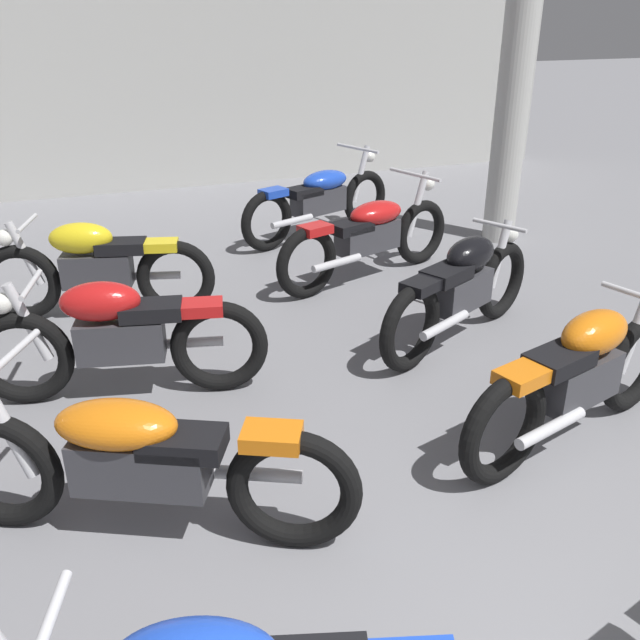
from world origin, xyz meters
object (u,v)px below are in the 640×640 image
object	(u,v)px
motorcycle_left_row_2	(119,336)
motorcycle_right_row_1	(579,375)
support_pillar	(513,96)
motorcycle_left_row_3	(96,267)
motorcycle_left_row_1	(138,460)
motorcycle_right_row_4	(319,199)
motorcycle_right_row_3	(369,235)
motorcycle_right_row_2	(462,288)

from	to	relation	value
motorcycle_left_row_2	motorcycle_right_row_1	xyz separation A→B (m)	(2.52, -1.52, 0.00)
support_pillar	motorcycle_left_row_3	bearing A→B (deg)	-171.43
motorcycle_left_row_2	motorcycle_left_row_3	size ratio (longest dim) A/B	1.01
motorcycle_left_row_1	motorcycle_right_row_4	bearing A→B (deg)	59.50
motorcycle_right_row_3	motorcycle_left_row_3	bearing A→B (deg)	-179.39
motorcycle_right_row_4	motorcycle_left_row_1	bearing A→B (deg)	-120.50
support_pillar	motorcycle_right_row_4	bearing A→B (deg)	157.27
support_pillar	motorcycle_left_row_2	size ratio (longest dim) A/B	1.65
motorcycle_left_row_2	motorcycle_left_row_3	distance (m)	1.45
motorcycle_left_row_1	motorcycle_right_row_1	bearing A→B (deg)	-1.58
support_pillar	motorcycle_right_row_4	xyz separation A→B (m)	(-1.92, 0.80, -1.15)
motorcycle_right_row_2	motorcycle_left_row_2	bearing A→B (deg)	178.94
support_pillar	motorcycle_right_row_4	world-z (taller)	support_pillar
motorcycle_right_row_3	motorcycle_right_row_1	bearing A→B (deg)	-89.59
support_pillar	motorcycle_right_row_1	size ratio (longest dim) A/B	1.66
motorcycle_left_row_1	motorcycle_left_row_3	size ratio (longest dim) A/B	1.03
motorcycle_left_row_1	motorcycle_right_row_4	distance (m)	5.09
motorcycle_left_row_2	motorcycle_right_row_1	bearing A→B (deg)	-31.15
motorcycle_left_row_2	motorcycle_right_row_3	xyz separation A→B (m)	(2.50, 1.48, -0.01)
motorcycle_left_row_1	motorcycle_left_row_2	world-z (taller)	motorcycle_left_row_1
support_pillar	motorcycle_left_row_3	world-z (taller)	support_pillar
motorcycle_right_row_1	motorcycle_right_row_3	size ratio (longest dim) A/B	0.92
motorcycle_left_row_1	motorcycle_left_row_3	xyz separation A→B (m)	(0.01, 2.91, 0.01)
motorcycle_left_row_2	motorcycle_left_row_3	xyz separation A→B (m)	(-0.05, 1.45, 0.00)
motorcycle_right_row_1	motorcycle_right_row_3	world-z (taller)	motorcycle_right_row_3
motorcycle_left_row_3	support_pillar	bearing A→B (deg)	8.57
motorcycle_right_row_1	motorcycle_right_row_4	xyz separation A→B (m)	(0.01, 4.46, -0.01)
motorcycle_right_row_1	motorcycle_right_row_4	bearing A→B (deg)	89.87
motorcycle_left_row_1	motorcycle_right_row_4	size ratio (longest dim) A/B	0.96
motorcycle_left_row_1	motorcycle_right_row_3	world-z (taller)	same
motorcycle_left_row_2	motorcycle_right_row_2	bearing A→B (deg)	-1.06
motorcycle_left_row_2	motorcycle_left_row_3	world-z (taller)	same
motorcycle_right_row_1	motorcycle_right_row_4	world-z (taller)	motorcycle_right_row_4
motorcycle_left_row_1	motorcycle_left_row_3	bearing A→B (deg)	89.88
motorcycle_left_row_3	motorcycle_right_row_1	world-z (taller)	same
support_pillar	motorcycle_right_row_2	distance (m)	3.07
motorcycle_left_row_2	motorcycle_right_row_4	world-z (taller)	motorcycle_right_row_4
motorcycle_left_row_3	motorcycle_right_row_4	distance (m)	2.97
motorcycle_right_row_1	motorcycle_right_row_2	world-z (taller)	same
motorcycle_right_row_3	motorcycle_right_row_4	world-z (taller)	same
support_pillar	motorcycle_right_row_1	xyz separation A→B (m)	(-1.93, -3.65, -1.14)
motorcycle_right_row_3	support_pillar	bearing A→B (deg)	18.43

